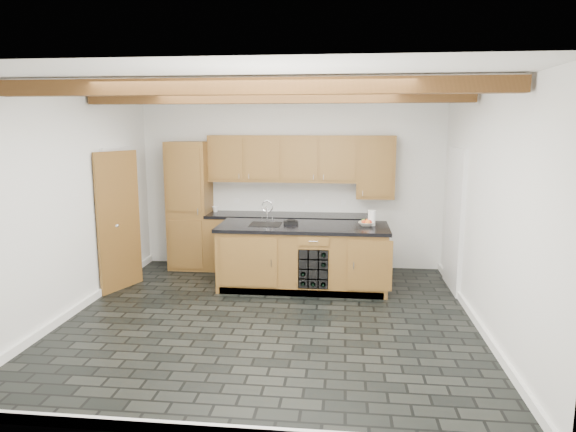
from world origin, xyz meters
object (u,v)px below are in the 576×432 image
Objects in this scene: kitchen_scale at (291,222)px; fruit_bowl at (366,224)px; island at (303,257)px; paper_towel at (372,218)px.

kitchen_scale is 1.09m from fruit_bowl.
island is 1.03m from fruit_bowl.
kitchen_scale is 1.17m from paper_towel.
paper_towel is (0.98, 0.10, 0.58)m from island.
island is at bearing -173.89° from paper_towel.
paper_towel is at bearing -13.06° from kitchen_scale.
island is 11.03× the size of kitchen_scale.
kitchen_scale is at bearing -179.05° from paper_towel.
kitchen_scale is 1.02× the size of paper_towel.
paper_towel reaches higher than fruit_bowl.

